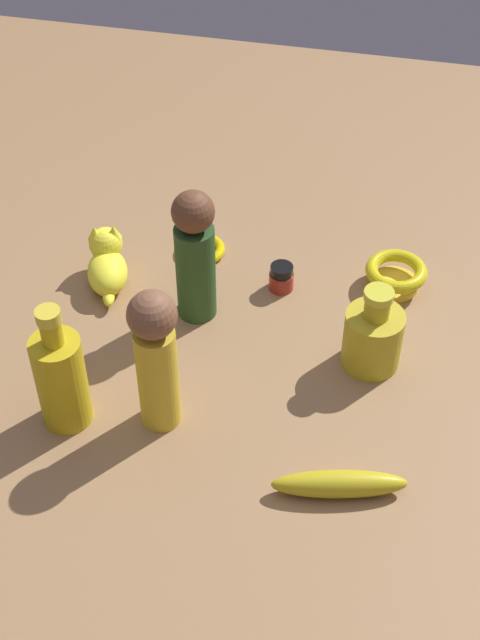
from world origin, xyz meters
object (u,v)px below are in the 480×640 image
object	(u,v)px
bottle_short	(373,336)
bangle	(201,249)
banana	(339,484)
person_figure_child	(195,255)
cat_figurine	(107,263)
bottle_tall	(61,378)
nail_polish_jar	(281,277)
bowl	(396,274)
person_figure_adult	(156,357)

from	to	relation	value
bottle_short	bangle	xyz separation A→B (m)	(0.31, -0.19, -0.05)
banana	person_figure_child	bearing A→B (deg)	119.05
cat_figurine	bottle_tall	size ratio (longest dim) A/B	0.65
nail_polish_jar	bottle_short	size ratio (longest dim) A/B	0.32
bowl	bottle_short	bearing A→B (deg)	83.68
bottle_tall	cat_figurine	bearing A→B (deg)	-82.64
nail_polish_jar	banana	bearing A→B (deg)	111.38
cat_figurine	bowl	bearing A→B (deg)	-169.14
banana	person_figure_child	size ratio (longest dim) A/B	0.78
banana	bangle	world-z (taller)	banana
person_figure_adult	bowl	distance (m)	0.47
bangle	banana	bearing A→B (deg)	124.35
bottle_tall	person_figure_adult	size ratio (longest dim) A/B	0.88
person_figure_adult	person_figure_child	bearing A→B (deg)	-88.62
banana	bowl	xyz separation A→B (m)	(-0.03, -0.43, 0.01)
cat_figurine	bowl	world-z (taller)	cat_figurine
cat_figurine	nail_polish_jar	xyz separation A→B (m)	(-0.28, -0.04, -0.02)
person_figure_child	bangle	bearing A→B (deg)	-77.93
nail_polish_jar	bangle	bearing A→B (deg)	-20.97
banana	person_figure_child	world-z (taller)	person_figure_child
nail_polish_jar	person_figure_child	distance (m)	0.18
nail_polish_jar	person_figure_adult	size ratio (longest dim) A/B	0.19
cat_figurine	bottle_short	bearing A→B (deg)	168.51
banana	bottle_tall	world-z (taller)	bottle_tall
bottle_short	banana	bearing A→B (deg)	87.10
cat_figurine	bottle_short	distance (m)	0.45
banana	bottle_tall	size ratio (longest dim) A/B	0.86
bottle_tall	bowl	bearing A→B (deg)	-138.24
banana	nail_polish_jar	world-z (taller)	nail_polish_jar
bangle	person_figure_adult	bearing A→B (deg)	95.58
nail_polish_jar	person_figure_child	world-z (taller)	person_figure_child
cat_figurine	bowl	distance (m)	0.47
banana	bangle	size ratio (longest dim) A/B	2.18
cat_figurine	nail_polish_jar	size ratio (longest dim) A/B	2.93
bottle_tall	bowl	distance (m)	0.57
nail_polish_jar	bowl	bearing A→B (deg)	-166.30
bangle	bowl	bearing A→B (deg)	177.67
nail_polish_jar	bowl	xyz separation A→B (m)	(-0.18, -0.04, 0.00)
person_figure_child	banana	bearing A→B (deg)	132.27
banana	bowl	size ratio (longest dim) A/B	1.78
banana	nail_polish_jar	distance (m)	0.41
cat_figurine	bowl	size ratio (longest dim) A/B	1.33
bowl	person_figure_child	world-z (taller)	person_figure_child
person_figure_adult	cat_figurine	bearing A→B (deg)	-57.65
bangle	cat_figurine	bearing A→B (deg)	37.89
person_figure_adult	person_figure_child	xyz separation A→B (m)	(0.01, -0.22, -0.01)
banana	bottle_tall	bearing A→B (deg)	160.30
bowl	banana	bearing A→B (deg)	85.65
cat_figurine	banana	xyz separation A→B (m)	(-0.43, 0.34, -0.02)
nail_polish_jar	bowl	size ratio (longest dim) A/B	0.46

